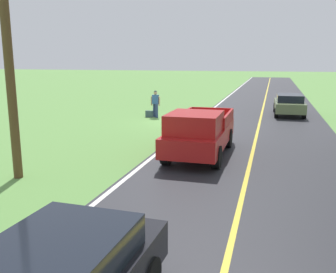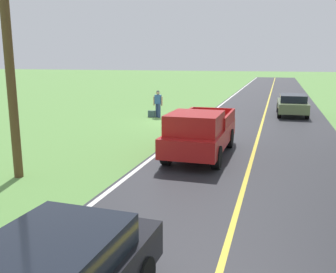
% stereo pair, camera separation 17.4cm
% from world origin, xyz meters
% --- Properties ---
extents(ground_plane, '(200.00, 200.00, 0.00)m').
position_xyz_m(ground_plane, '(0.00, 0.00, 0.00)').
color(ground_plane, '#609347').
extents(road_surface, '(7.71, 120.00, 0.00)m').
position_xyz_m(road_surface, '(-4.85, 0.00, 0.00)').
color(road_surface, '#28282D').
rests_on(road_surface, ground).
extents(lane_edge_line, '(0.16, 117.60, 0.00)m').
position_xyz_m(lane_edge_line, '(-1.17, 0.00, 0.01)').
color(lane_edge_line, silver).
rests_on(lane_edge_line, ground).
extents(lane_centre_line, '(0.14, 117.60, 0.00)m').
position_xyz_m(lane_centre_line, '(-4.85, 0.00, 0.01)').
color(lane_centre_line, gold).
rests_on(lane_centre_line, ground).
extents(hitchhiker_walking, '(0.62, 0.51, 1.75)m').
position_xyz_m(hitchhiker_walking, '(1.77, -1.54, 0.98)').
color(hitchhiker_walking, navy).
rests_on(hitchhiker_walking, ground).
extents(suitcase_carried, '(0.47, 0.22, 0.43)m').
position_xyz_m(suitcase_carried, '(2.18, -1.44, 0.21)').
color(suitcase_carried, '#384C56').
rests_on(suitcase_carried, ground).
extents(pickup_truck_passing, '(2.11, 5.41, 1.82)m').
position_xyz_m(pickup_truck_passing, '(-2.86, 7.52, 0.97)').
color(pickup_truck_passing, '#B21919').
rests_on(pickup_truck_passing, ground).
extents(sedan_near_oncoming, '(2.01, 4.44, 1.41)m').
position_xyz_m(sedan_near_oncoming, '(-6.62, -4.86, 0.75)').
color(sedan_near_oncoming, '#66754C').
rests_on(sedan_near_oncoming, ground).
extents(utility_pole_roadside, '(0.28, 0.28, 8.45)m').
position_xyz_m(utility_pole_roadside, '(2.18, 11.68, 4.22)').
color(utility_pole_roadside, brown).
rests_on(utility_pole_roadside, ground).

